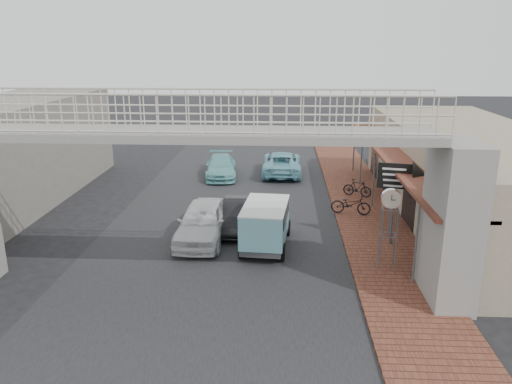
# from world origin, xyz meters

# --- Properties ---
(ground) EXTENTS (120.00, 120.00, 0.00)m
(ground) POSITION_xyz_m (0.00, 0.00, 0.00)
(ground) COLOR black
(ground) RESTS_ON ground
(road_strip) EXTENTS (10.00, 60.00, 0.01)m
(road_strip) POSITION_xyz_m (0.00, 0.00, 0.01)
(road_strip) COLOR black
(road_strip) RESTS_ON ground
(sidewalk) EXTENTS (3.00, 40.00, 0.10)m
(sidewalk) POSITION_xyz_m (6.50, 3.00, 0.05)
(sidewalk) COLOR brown
(sidewalk) RESTS_ON ground
(shophouse_row) EXTENTS (7.20, 18.00, 4.00)m
(shophouse_row) POSITION_xyz_m (10.97, 4.00, 2.01)
(shophouse_row) COLOR gray
(shophouse_row) RESTS_ON ground
(footbridge) EXTENTS (16.40, 2.40, 6.34)m
(footbridge) POSITION_xyz_m (0.00, -4.00, 3.18)
(footbridge) COLOR gray
(footbridge) RESTS_ON ground
(building_far_left) EXTENTS (5.00, 14.00, 5.00)m
(building_far_left) POSITION_xyz_m (-11.00, 6.00, 2.50)
(building_far_left) COLOR gray
(building_far_left) RESTS_ON ground
(white_hatchback) EXTENTS (1.95, 4.59, 1.55)m
(white_hatchback) POSITION_xyz_m (-0.63, 0.50, 0.77)
(white_hatchback) COLOR silver
(white_hatchback) RESTS_ON ground
(dark_sedan) EXTENTS (1.39, 3.88, 1.27)m
(dark_sedan) POSITION_xyz_m (0.70, 1.85, 0.64)
(dark_sedan) COLOR black
(dark_sedan) RESTS_ON ground
(angkot_curb) EXTENTS (2.29, 4.95, 1.37)m
(angkot_curb) POSITION_xyz_m (2.50, 11.35, 0.69)
(angkot_curb) COLOR #78BFD0
(angkot_curb) RESTS_ON ground
(angkot_far) EXTENTS (2.19, 4.44, 1.24)m
(angkot_far) POSITION_xyz_m (-1.12, 10.48, 0.62)
(angkot_far) COLOR #6EBBBE
(angkot_far) RESTS_ON ground
(angkot_van) EXTENTS (1.96, 3.78, 1.79)m
(angkot_van) POSITION_xyz_m (1.93, -0.11, 1.14)
(angkot_van) COLOR black
(angkot_van) RESTS_ON ground
(motorcycle_near) EXTENTS (1.90, 0.99, 0.95)m
(motorcycle_near) POSITION_xyz_m (5.70, 3.74, 0.57)
(motorcycle_near) COLOR black
(motorcycle_near) RESTS_ON sidewalk
(motorcycle_far) EXTENTS (1.52, 0.99, 0.89)m
(motorcycle_far) POSITION_xyz_m (6.39, 6.56, 0.55)
(motorcycle_far) COLOR black
(motorcycle_far) RESTS_ON sidewalk
(street_clock) EXTENTS (0.71, 0.59, 2.83)m
(street_clock) POSITION_xyz_m (6.25, -1.82, 2.45)
(street_clock) COLOR #59595B
(street_clock) RESTS_ON sidewalk
(arrow_sign) EXTENTS (2.01, 1.31, 3.34)m
(arrow_sign) POSITION_xyz_m (7.62, 0.10, 2.80)
(arrow_sign) COLOR #59595B
(arrow_sign) RESTS_ON sidewalk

